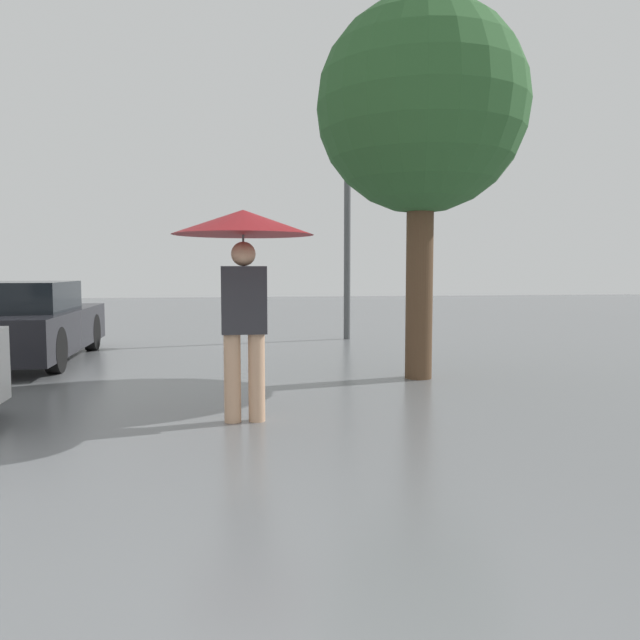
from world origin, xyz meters
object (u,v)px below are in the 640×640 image
(tree, at_px, (422,110))
(street_lamp, at_px, (347,198))
(pedestrian, at_px, (243,246))
(parked_car_farthest, at_px, (20,324))

(tree, height_order, street_lamp, tree)
(pedestrian, height_order, tree, tree)
(tree, relative_size, street_lamp, 1.14)
(parked_car_farthest, height_order, tree, tree)
(tree, xyz_separation_m, street_lamp, (0.01, 4.54, -0.55))
(tree, distance_m, street_lamp, 4.57)
(street_lamp, bearing_deg, parked_car_farthest, -157.58)
(pedestrian, distance_m, parked_car_farthest, 5.39)
(tree, bearing_deg, pedestrian, -139.42)
(street_lamp, bearing_deg, pedestrian, -109.34)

